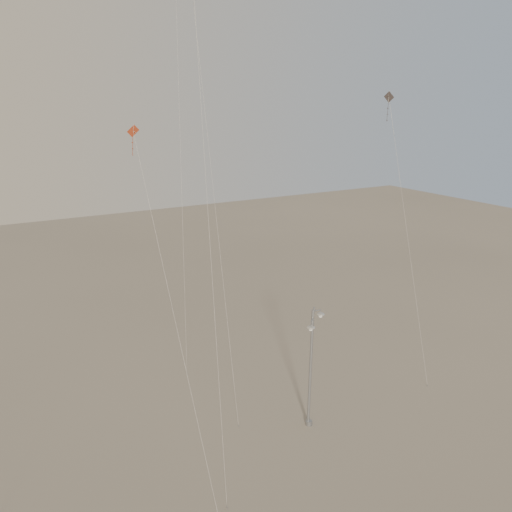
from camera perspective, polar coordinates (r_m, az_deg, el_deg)
ground at (r=33.18m, az=6.42°, el=-22.80°), size 160.00×160.00×0.00m
street_lamp at (r=36.66m, az=5.57°, el=-10.73°), size 1.50×0.87×8.11m
kite_1 at (r=32.62m, az=-5.50°, el=14.72°), size 3.68×10.34×27.77m
kite_3 at (r=29.64m, az=-10.04°, el=2.34°), size 1.63×14.10×19.12m
kite_4 at (r=40.83m, az=13.97°, el=9.02°), size 2.33×4.10×20.92m
kite_5 at (r=41.63m, az=-7.84°, el=19.68°), size 1.14×2.01×30.34m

